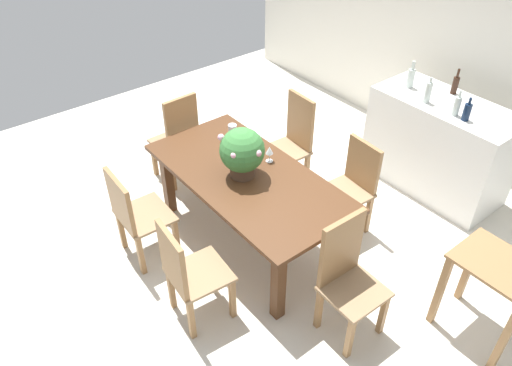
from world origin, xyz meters
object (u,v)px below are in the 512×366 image
(chair_near_left, at_px, (134,213))
(crystal_vase_left, at_px, (232,132))
(chair_near_right, at_px, (187,272))
(wine_bottle_clear, at_px, (428,92))
(crystal_vase_center_near, at_px, (254,141))
(kitchen_counter, at_px, (438,146))
(side_table, at_px, (493,283))
(chair_head_end, at_px, (179,137))
(wine_glass, at_px, (269,151))
(wine_bottle_tall, at_px, (457,106))
(wine_bottle_green, at_px, (411,77))
(wine_bottle_amber, at_px, (467,112))
(dining_table, at_px, (248,185))
(chair_foot_end, at_px, (347,273))
(wine_bottle_dark, at_px, (455,85))
(chair_far_left, at_px, (292,140))
(chair_far_right, at_px, (353,183))
(flower_centerpiece, at_px, (242,152))

(chair_near_left, distance_m, crystal_vase_left, 1.17)
(chair_near_right, relative_size, wine_bottle_clear, 3.69)
(crystal_vase_center_near, height_order, kitchen_counter, kitchen_counter)
(crystal_vase_center_near, distance_m, side_table, 2.25)
(chair_head_end, distance_m, wine_bottle_clear, 2.53)
(wine_glass, height_order, wine_bottle_tall, wine_bottle_tall)
(wine_bottle_green, distance_m, wine_bottle_amber, 0.76)
(dining_table, relative_size, wine_glass, 12.58)
(chair_foot_end, height_order, crystal_vase_center_near, chair_foot_end)
(chair_near_left, distance_m, chair_head_end, 1.17)
(dining_table, relative_size, chair_near_left, 2.10)
(wine_bottle_tall, bearing_deg, wine_glass, -114.57)
(kitchen_counter, bearing_deg, crystal_vase_center_near, -113.60)
(chair_near_left, bearing_deg, wine_bottle_clear, -104.27)
(wine_bottle_dark, bearing_deg, wine_bottle_clear, -98.60)
(chair_head_end, height_order, chair_far_left, chair_head_end)
(wine_bottle_dark, bearing_deg, chair_foot_end, -71.63)
(dining_table, height_order, wine_bottle_dark, wine_bottle_dark)
(crystal_vase_center_near, distance_m, wine_glass, 0.21)
(chair_near_left, xyz_separation_m, chair_far_right, (0.88, 1.80, -0.01))
(chair_far_right, xyz_separation_m, crystal_vase_left, (-0.95, -0.68, 0.36))
(chair_far_left, height_order, wine_bottle_dark, wine_bottle_dark)
(crystal_vase_center_near, bearing_deg, wine_bottle_clear, 68.70)
(crystal_vase_left, relative_size, wine_bottle_tall, 0.73)
(wine_glass, relative_size, wine_bottle_clear, 0.59)
(chair_far_left, xyz_separation_m, kitchen_counter, (0.97, 1.17, -0.05))
(chair_foot_end, distance_m, flower_centerpiece, 1.30)
(wine_bottle_clear, height_order, side_table, wine_bottle_clear)
(chair_far_right, relative_size, side_table, 1.24)
(wine_bottle_dark, distance_m, side_table, 2.18)
(chair_near_left, height_order, wine_glass, chair_near_left)
(chair_near_left, relative_size, wine_bottle_green, 3.30)
(chair_far_right, xyz_separation_m, wine_glass, (-0.49, -0.62, 0.37))
(wine_bottle_clear, height_order, wine_bottle_dark, wine_bottle_dark)
(chair_far_left, distance_m, wine_bottle_tall, 1.61)
(chair_far_right, bearing_deg, chair_foot_end, -46.19)
(chair_near_left, height_order, wine_bottle_clear, wine_bottle_clear)
(chair_head_end, xyz_separation_m, chair_far_left, (0.75, 0.91, -0.01))
(chair_far_left, bearing_deg, wine_bottle_amber, 41.33)
(crystal_vase_left, relative_size, wine_glass, 1.18)
(wine_glass, bearing_deg, crystal_vase_center_near, -179.01)
(crystal_vase_left, height_order, wine_bottle_green, wine_bottle_green)
(wine_bottle_amber, bearing_deg, flower_centerpiece, -113.46)
(wine_bottle_dark, bearing_deg, wine_bottle_amber, -44.76)
(flower_centerpiece, xyz_separation_m, wine_bottle_amber, (0.84, 1.94, 0.08))
(wine_bottle_clear, relative_size, wine_bottle_dark, 0.99)
(flower_centerpiece, relative_size, wine_glass, 2.91)
(chair_far_right, height_order, side_table, chair_far_right)
(dining_table, xyz_separation_m, chair_head_end, (-1.19, 0.00, -0.09))
(chair_head_end, relative_size, chair_far_right, 1.14)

